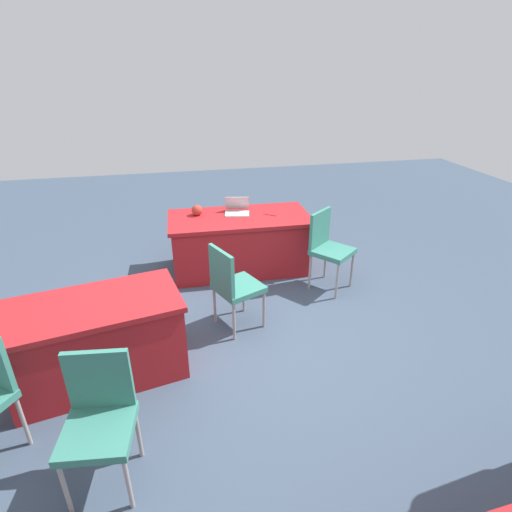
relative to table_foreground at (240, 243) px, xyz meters
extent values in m
plane|color=#3D4C60|center=(0.17, 1.52, -0.38)|extent=(14.40, 14.40, 0.00)
cube|color=#AD1E23|center=(0.00, 0.00, 0.35)|extent=(1.87, 0.95, 0.05)
cube|color=#AD1E23|center=(0.00, 0.00, -0.03)|extent=(1.80, 0.91, 0.71)
cube|color=#AD1E23|center=(1.59, 1.84, 0.35)|extent=(1.59, 1.05, 0.05)
cube|color=#AD1E23|center=(1.59, 1.84, -0.03)|extent=(1.52, 1.01, 0.71)
cylinder|color=#9E9993|center=(0.15, 1.08, -0.16)|extent=(0.03, 0.03, 0.43)
cylinder|color=#9E9993|center=(-0.01, 1.42, -0.16)|extent=(0.03, 0.03, 0.43)
cylinder|color=#9E9993|center=(0.50, 1.23, -0.16)|extent=(0.03, 0.03, 0.43)
cylinder|color=#9E9993|center=(0.34, 1.58, -0.16)|extent=(0.03, 0.03, 0.43)
cube|color=#387F70|center=(0.25, 1.33, 0.08)|extent=(0.58, 0.58, 0.06)
cube|color=#387F70|center=(0.43, 1.41, 0.34)|extent=(0.21, 0.40, 0.45)
cylinder|color=#9E9993|center=(-1.28, 0.80, -0.15)|extent=(0.03, 0.03, 0.47)
cylinder|color=#9E9993|center=(-0.99, 1.04, -0.15)|extent=(0.03, 0.03, 0.47)
cylinder|color=#9E9993|center=(-1.04, 0.51, -0.15)|extent=(0.03, 0.03, 0.47)
cylinder|color=#9E9993|center=(-0.75, 0.75, -0.15)|extent=(0.03, 0.03, 0.47)
cube|color=#387F70|center=(-1.02, 0.77, 0.12)|extent=(0.62, 0.62, 0.06)
cube|color=#387F70|center=(-0.89, 0.62, 0.37)|extent=(0.35, 0.29, 0.45)
cylinder|color=#9E9993|center=(2.05, 2.51, -0.15)|extent=(0.03, 0.03, 0.46)
cylinder|color=#9E9993|center=(1.27, 3.17, -0.16)|extent=(0.03, 0.03, 0.44)
cylinder|color=#9E9993|center=(1.65, 3.12, -0.16)|extent=(0.03, 0.03, 0.44)
cylinder|color=#9E9993|center=(1.23, 2.79, -0.16)|extent=(0.03, 0.03, 0.44)
cylinder|color=#9E9993|center=(1.60, 2.75, -0.16)|extent=(0.03, 0.03, 0.44)
cube|color=#387F70|center=(1.44, 2.96, 0.09)|extent=(0.49, 0.49, 0.06)
cube|color=#387F70|center=(1.41, 2.76, 0.35)|extent=(0.42, 0.09, 0.45)
cube|color=silver|center=(0.02, -0.08, 0.39)|extent=(0.36, 0.28, 0.02)
cube|color=#B7B7BC|center=(-0.01, -0.22, 0.49)|extent=(0.32, 0.13, 0.19)
sphere|color=#B2382D|center=(0.54, -0.16, 0.45)|extent=(0.14, 0.14, 0.14)
cube|color=red|center=(-0.41, 0.03, 0.38)|extent=(0.16, 0.14, 0.01)
camera|label=1|loc=(0.84, 4.96, 2.22)|focal=28.49mm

